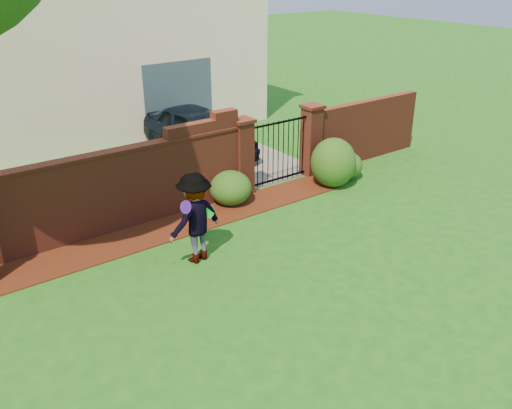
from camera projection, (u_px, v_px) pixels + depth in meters
ground at (264, 301)px, 9.24m from camera, size 80.00×80.00×0.01m
mulch_bed at (128, 241)px, 11.16m from camera, size 11.10×1.08×0.03m
brick_wall at (59, 202)px, 10.69m from camera, size 8.70×0.31×2.16m
brick_wall_return at (364, 130)px, 15.40m from camera, size 4.00×0.25×1.70m
pillar_left at (243, 156)px, 13.07m from camera, size 0.50×0.50×1.88m
pillar_right at (311, 140)px, 14.27m from camera, size 0.50×0.50×1.88m
iron_gate at (278, 152)px, 13.71m from camera, size 1.78×0.03×1.60m
driveway at (197, 144)px, 16.99m from camera, size 3.20×8.00×0.01m
house at (59, 32)px, 17.25m from camera, size 12.40×6.40×6.30m
car at (204, 133)px, 15.67m from camera, size 1.97×4.24×1.40m
shrub_left at (231, 188)px, 12.72m from camera, size 0.98×0.98×0.81m
shrub_middle at (333, 163)px, 13.65m from camera, size 1.14×1.14×1.25m
shrub_right at (347, 165)px, 14.23m from camera, size 0.81×0.81×0.72m
man at (196, 219)px, 10.13m from camera, size 1.23×0.82×1.76m
frisbee_purple at (186, 207)px, 9.54m from camera, size 0.25×0.13×0.24m
frisbee_green at (210, 212)px, 10.18m from camera, size 0.25×0.11×0.25m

